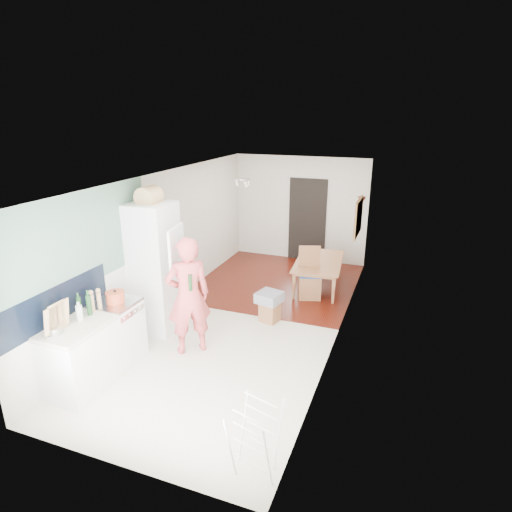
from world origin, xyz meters
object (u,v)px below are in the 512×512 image
Objects in this scene: person at (188,286)px; drying_rack at (255,440)px; stool at (270,311)px; dining_table at (320,276)px; dining_chair at (310,274)px.

drying_rack is at bearing 91.56° from person.
stool is 3.32m from drying_rack.
stool is (-0.49, -1.78, -0.06)m from dining_table.
person reaches higher than dining_chair.
stool is at bearing 159.15° from dining_table.
dining_table is 1.76× the size of drying_rack.
dining_table is at bearing 111.51° from drying_rack.
stool is at bearing -163.42° from person.
drying_rack is at bearing -101.88° from dining_chair.
drying_rack is (1.74, -1.84, -0.67)m from person.
person reaches higher than drying_rack.
dining_chair reaches higher than dining_table.
dining_chair is at bearing 71.64° from stool.
person is 1.53× the size of dining_table.
drying_rack is (0.44, -4.96, 0.15)m from dining_table.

